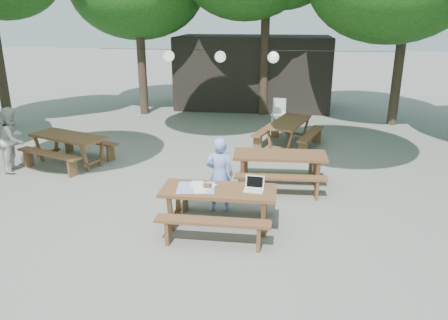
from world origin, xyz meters
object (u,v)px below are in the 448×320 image
at_px(picnic_table_nw, 70,149).
at_px(woman, 220,175).
at_px(plastic_chair, 278,118).
at_px(main_picnic_table, 219,208).
at_px(second_person, 13,139).

height_order(picnic_table_nw, woman, woman).
bearing_deg(plastic_chair, woman, -92.39).
bearing_deg(woman, picnic_table_nw, -33.96).
relative_size(main_picnic_table, plastic_chair, 2.22).
height_order(main_picnic_table, woman, woman).
height_order(main_picnic_table, second_person, second_person).
height_order(woman, second_person, second_person).
relative_size(second_person, plastic_chair, 1.74).
distance_m(main_picnic_table, plastic_chair, 7.82).
xyz_separation_m(second_person, plastic_chair, (6.26, 5.40, -0.52)).
bearing_deg(woman, plastic_chair, -103.82).
relative_size(main_picnic_table, second_person, 1.28).
relative_size(picnic_table_nw, woman, 1.59).
bearing_deg(woman, main_picnic_table, 91.33).
bearing_deg(plastic_chair, second_person, -133.46).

